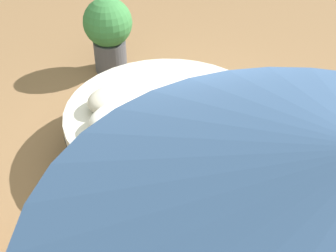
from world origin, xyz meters
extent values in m
plane|color=olive|center=(0.00, 0.00, 0.00)|extent=(16.00, 16.00, 0.00)
cylinder|color=#595966|center=(0.00, 0.00, 0.19)|extent=(2.19, 2.19, 0.39)
cylinder|color=black|center=(0.00, 0.00, 0.39)|extent=(2.27, 2.27, 0.02)
cylinder|color=beige|center=(0.00, 0.00, 0.47)|extent=(2.26, 2.26, 0.16)
ellipsoid|color=beige|center=(-0.39, 0.51, 0.65)|extent=(0.49, 0.39, 0.22)
ellipsoid|color=white|center=(-0.60, 0.25, 0.65)|extent=(0.49, 0.36, 0.21)
ellipsoid|color=beige|center=(-0.60, -0.07, 0.63)|extent=(0.43, 0.33, 0.17)
ellipsoid|color=white|center=(-0.50, -0.36, 0.66)|extent=(0.56, 0.37, 0.22)
ellipsoid|color=silver|center=(-0.28, -0.62, 0.64)|extent=(0.49, 0.37, 0.18)
cylinder|color=#4C4C51|center=(0.79, 1.81, 0.22)|extent=(0.46, 0.46, 0.45)
sphere|color=#387A3D|center=(0.79, 1.81, 0.74)|extent=(0.68, 0.68, 0.68)
camera|label=1|loc=(-3.01, -2.67, 3.43)|focal=48.91mm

